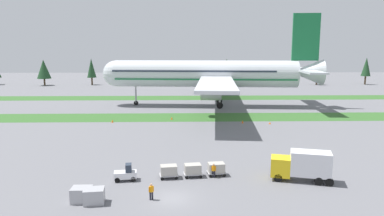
# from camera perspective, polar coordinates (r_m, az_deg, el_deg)

# --- Properties ---
(ground_plane) EXTENTS (400.00, 400.00, 0.00)m
(ground_plane) POSITION_cam_1_polar(r_m,az_deg,el_deg) (37.70, -3.15, -14.33)
(ground_plane) COLOR slate
(grass_strip_near) EXTENTS (320.00, 10.23, 0.01)m
(grass_strip_near) POSITION_cam_1_polar(r_m,az_deg,el_deg) (80.01, -2.18, -1.50)
(grass_strip_near) COLOR #336028
(grass_strip_near) RESTS_ON ground
(grass_strip_far) EXTENTS (320.00, 10.23, 0.01)m
(grass_strip_far) POSITION_cam_1_polar(r_m,az_deg,el_deg) (112.04, -1.95, 1.66)
(grass_strip_far) COLOR #336028
(grass_strip_far) RESTS_ON ground
(airliner) EXTENTS (58.72, 72.74, 24.38)m
(airliner) POSITION_cam_1_polar(r_m,az_deg,el_deg) (95.14, 2.96, 5.55)
(airliner) COLOR silver
(airliner) RESTS_ON ground
(baggage_tug) EXTENTS (2.75, 1.63, 1.97)m
(baggage_tug) POSITION_cam_1_polar(r_m,az_deg,el_deg) (42.75, -10.61, -10.37)
(baggage_tug) COLOR silver
(baggage_tug) RESTS_ON ground
(cargo_dolly_lead) EXTENTS (2.38, 1.77, 1.55)m
(cargo_dolly_lead) POSITION_cam_1_polar(r_m,az_deg,el_deg) (42.83, -3.77, -10.04)
(cargo_dolly_lead) COLOR #A3A3A8
(cargo_dolly_lead) RESTS_ON ground
(cargo_dolly_second) EXTENTS (2.38, 1.77, 1.55)m
(cargo_dolly_second) POSITION_cam_1_polar(r_m,az_deg,el_deg) (43.15, 0.12, -9.87)
(cargo_dolly_second) COLOR #A3A3A8
(cargo_dolly_second) RESTS_ON ground
(cargo_dolly_third) EXTENTS (2.38, 1.77, 1.55)m
(cargo_dolly_third) POSITION_cam_1_polar(r_m,az_deg,el_deg) (43.67, 3.94, -9.65)
(cargo_dolly_third) COLOR #A3A3A8
(cargo_dolly_third) RESTS_ON ground
(catering_truck) EXTENTS (7.32, 4.06, 3.58)m
(catering_truck) POSITION_cam_1_polar(r_m,az_deg,el_deg) (43.46, 17.36, -8.73)
(catering_truck) COLOR yellow
(catering_truck) RESTS_ON ground
(ground_crew_marshaller) EXTENTS (0.55, 0.36, 1.74)m
(ground_crew_marshaller) POSITION_cam_1_polar(r_m,az_deg,el_deg) (42.92, 3.50, -9.96)
(ground_crew_marshaller) COLOR black
(ground_crew_marshaller) RESTS_ON ground
(ground_crew_loader) EXTENTS (0.52, 0.36, 1.74)m
(ground_crew_loader) POSITION_cam_1_polar(r_m,az_deg,el_deg) (37.18, -6.59, -13.15)
(ground_crew_loader) COLOR black
(ground_crew_loader) RESTS_ON ground
(uld_container_0) EXTENTS (2.17, 1.82, 1.52)m
(uld_container_0) POSITION_cam_1_polar(r_m,az_deg,el_deg) (37.54, -15.53, -13.53)
(uld_container_0) COLOR #A3A3A8
(uld_container_0) RESTS_ON ground
(uld_container_1) EXTENTS (2.02, 1.62, 1.50)m
(uld_container_1) POSITION_cam_1_polar(r_m,az_deg,el_deg) (38.24, -17.37, -13.19)
(uld_container_1) COLOR #A3A3A8
(uld_container_1) RESTS_ON ground
(taxiway_marker_0) EXTENTS (0.44, 0.44, 0.63)m
(taxiway_marker_0) POSITION_cam_1_polar(r_m,az_deg,el_deg) (74.21, 8.17, -2.21)
(taxiway_marker_0) COLOR orange
(taxiway_marker_0) RESTS_ON ground
(taxiway_marker_1) EXTENTS (0.44, 0.44, 0.45)m
(taxiway_marker_1) POSITION_cam_1_polar(r_m,az_deg,el_deg) (74.41, 12.46, -2.38)
(taxiway_marker_1) COLOR orange
(taxiway_marker_1) RESTS_ON ground
(taxiway_marker_2) EXTENTS (0.44, 0.44, 0.62)m
(taxiway_marker_2) POSITION_cam_1_polar(r_m,az_deg,el_deg) (77.50, -3.28, -1.63)
(taxiway_marker_2) COLOR orange
(taxiway_marker_2) RESTS_ON ground
(taxiway_marker_3) EXTENTS (0.44, 0.44, 0.61)m
(taxiway_marker_3) POSITION_cam_1_polar(r_m,az_deg,el_deg) (76.03, -12.72, -2.08)
(taxiway_marker_3) COLOR orange
(taxiway_marker_3) RESTS_ON ground
(distant_tree_line) EXTENTS (205.59, 9.68, 11.75)m
(distant_tree_line) POSITION_cam_1_polar(r_m,az_deg,el_deg) (153.14, -0.69, 6.32)
(distant_tree_line) COLOR #4C3823
(distant_tree_line) RESTS_ON ground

